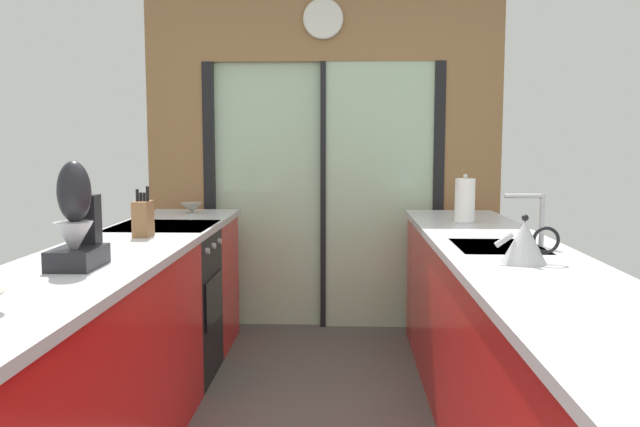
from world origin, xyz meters
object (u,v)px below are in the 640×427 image
(oven_range, at_px, (165,303))
(kettle, at_px, (525,242))
(mixing_bowl_far, at_px, (192,208))
(paper_towel_roll, at_px, (465,201))
(knife_block, at_px, (143,218))
(stand_mixer, at_px, (77,227))

(oven_range, bearing_deg, kettle, -32.45)
(kettle, bearing_deg, mixing_bowl_far, 134.72)
(mixing_bowl_far, xyz_separation_m, paper_towel_roll, (1.78, -0.46, 0.09))
(knife_block, relative_size, kettle, 0.99)
(oven_range, height_order, kettle, kettle)
(stand_mixer, distance_m, kettle, 1.79)
(oven_range, distance_m, mixing_bowl_far, 0.83)
(kettle, bearing_deg, paper_towel_roll, 90.08)
(knife_block, height_order, paper_towel_roll, paper_towel_roll)
(knife_block, height_order, stand_mixer, stand_mixer)
(oven_range, height_order, stand_mixer, stand_mixer)
(kettle, xyz_separation_m, paper_towel_roll, (-0.00, 1.34, 0.05))
(kettle, distance_m, paper_towel_roll, 1.34)
(kettle, bearing_deg, knife_block, 158.59)
(knife_block, bearing_deg, paper_towel_roll, 19.74)
(oven_range, height_order, mixing_bowl_far, mixing_bowl_far)
(oven_range, xyz_separation_m, stand_mixer, (0.02, -1.30, 0.63))
(stand_mixer, relative_size, paper_towel_roll, 1.41)
(stand_mixer, bearing_deg, paper_towel_roll, 39.93)
(oven_range, xyz_separation_m, paper_towel_roll, (1.80, 0.19, 0.60))
(knife_block, bearing_deg, kettle, -21.41)
(knife_block, distance_m, kettle, 1.91)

